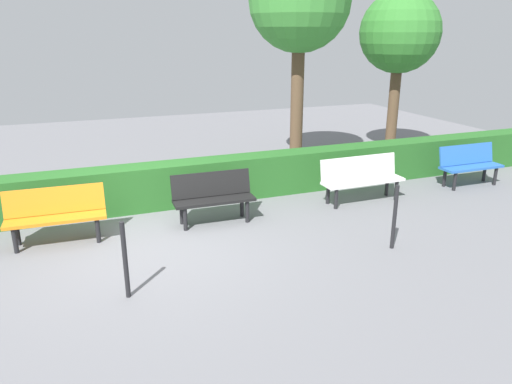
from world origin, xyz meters
name	(u,v)px	position (x,y,z in m)	size (l,w,h in m)	color
ground_plane	(155,244)	(0.00, 0.00, 0.00)	(24.01, 24.01, 0.00)	slate
bench_blue	(469,163)	(-6.82, -0.64, 0.48)	(1.40, 0.48, 0.86)	blue
bench_white	(361,177)	(-4.10, -0.60, 0.48)	(1.65, 0.47, 0.86)	white
bench_black	(213,195)	(-1.13, -0.58, 0.48)	(1.39, 0.51, 0.86)	black
bench_orange	(56,213)	(1.37, -0.64, 0.48)	(1.49, 0.52, 0.86)	orange
hedge_row	(203,181)	(-1.25, -1.68, 0.41)	(20.01, 0.56, 0.82)	#266023
tree_near	(400,34)	(-6.94, -3.57, 3.08)	(2.01, 2.01, 4.13)	brown
tree_mid	(300,2)	(-4.06, -3.41, 3.76)	(2.30, 2.30, 4.96)	brown
railing_post_mid	(395,217)	(-3.35, 1.45, 0.50)	(0.06, 0.06, 1.00)	black
railing_post_far	(125,260)	(0.57, 1.45, 0.50)	(0.06, 0.06, 1.00)	black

